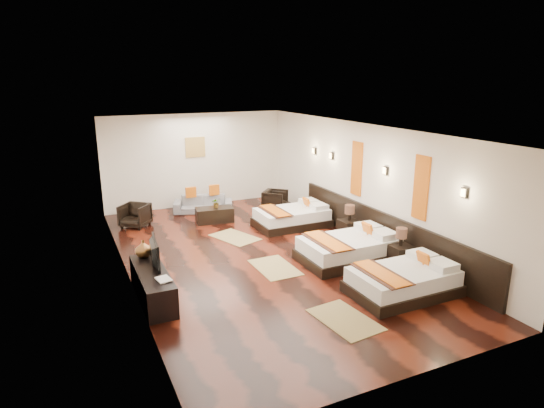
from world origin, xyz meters
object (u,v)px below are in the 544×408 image
table_plant (216,203)px  nightstand_a (400,253)px  tv (151,253)px  armchair_right (275,200)px  bed_mid (349,249)px  figurine (143,249)px  book (157,281)px  bed_far (292,217)px  bed_near (404,281)px  sofa (203,204)px  armchair_left (135,215)px  coffee_table (215,215)px  tv_console (153,285)px  nightstand_b (349,227)px

table_plant → nightstand_a: bearing=-62.0°
tv → armchair_right: tv is taller
bed_mid → figurine: size_ratio=6.24×
bed_mid → book: 4.24m
bed_mid → bed_far: (-0.00, 2.64, -0.02)m
bed_near → armchair_right: bearing=87.7°
bed_mid → tv: bearing=177.5°
sofa → nightstand_a: bearing=-46.0°
bed_near → armchair_right: 5.98m
bed_mid → armchair_left: (-3.80, 4.35, 0.04)m
figurine → coffee_table: bearing=52.7°
bed_near → bed_far: (-0.00, 4.39, -0.00)m
sofa → tv: bearing=-96.7°
bed_mid → bed_far: 2.64m
bed_far → tv: bearing=-149.3°
tv_console → tv: (0.05, 0.23, 0.52)m
figurine → coffee_table: 4.03m
bed_mid → nightstand_b: bearing=56.2°
bed_mid → nightstand_a: nightstand_a is taller
sofa → armchair_right: armchair_right is taller
armchair_left → coffee_table: armchair_left is taller
bed_near → tv_console: bed_near is taller
armchair_left → tv: bearing=-54.9°
nightstand_b → armchair_left: (-4.55, 3.23, 0.00)m
bed_far → figurine: size_ratio=5.76×
nightstand_a → sofa: nightstand_a is taller
armchair_right → nightstand_a: bearing=-131.2°
tv_console → book: size_ratio=6.15×
tv → sofa: bearing=-21.2°
nightstand_b → armchair_left: size_ratio=1.28×
nightstand_b → armchair_right: bearing=99.3°
nightstand_b → book: bearing=-161.3°
nightstand_b → bed_near: bearing=-104.7°
bed_near → nightstand_b: nightstand_b is taller
figurine → table_plant: size_ratio=1.22×
bed_far → book: bed_far is taller
nightstand_a → book: nightstand_a is taller
bed_mid → coffee_table: bed_mid is taller
nightstand_a → coffee_table: bearing=118.7°
bed_mid → coffee_table: bearing=114.6°
tv → armchair_left: tv is taller
bed_mid → sofa: bearing=109.8°
book → armchair_left: bearing=85.3°
nightstand_b → sofa: 4.55m
bed_mid → nightstand_a: size_ratio=2.42×
armchair_right → sofa: bearing=114.1°
sofa → coffee_table: (-0.00, -1.05, -0.04)m
bed_mid → coffee_table: 4.24m
nightstand_b → tv_console: (-4.95, -1.17, -0.03)m
figurine → armchair_right: figurine is taller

